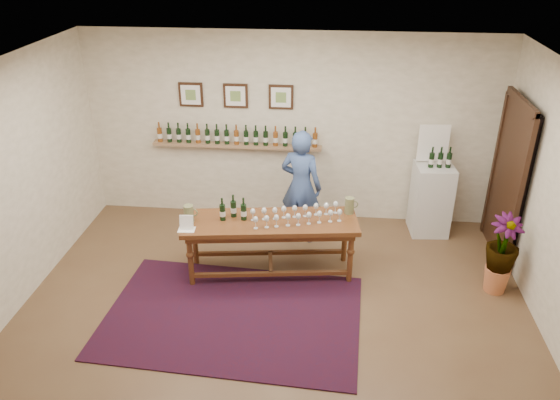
# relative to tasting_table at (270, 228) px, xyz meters

# --- Properties ---
(ground) EXTENTS (6.00, 6.00, 0.00)m
(ground) POSITION_rel_tasting_table_xyz_m (0.13, -0.88, -0.66)
(ground) COLOR brown
(ground) RESTS_ON ground
(room_shell) EXTENTS (6.00, 6.00, 6.00)m
(room_shell) POSITION_rel_tasting_table_xyz_m (2.24, 0.98, 0.46)
(room_shell) COLOR #F3E8CE
(room_shell) RESTS_ON ground
(rug) EXTENTS (3.02, 2.10, 0.02)m
(rug) POSITION_rel_tasting_table_xyz_m (-0.33, -0.94, -0.65)
(rug) COLOR #470C13
(rug) RESTS_ON ground
(tasting_table) EXTENTS (2.25, 0.97, 0.77)m
(tasting_table) POSITION_rel_tasting_table_xyz_m (0.00, 0.00, 0.00)
(tasting_table) COLOR #4C2513
(tasting_table) RESTS_ON ground
(table_glasses) EXTENTS (1.26, 0.61, 0.17)m
(table_glasses) POSITION_rel_tasting_table_xyz_m (0.33, 0.02, 0.20)
(table_glasses) COLOR silver
(table_glasses) RESTS_ON tasting_table
(table_bottles) EXTENTS (0.33, 0.21, 0.33)m
(table_bottles) POSITION_rel_tasting_table_xyz_m (-0.46, 0.01, 0.28)
(table_bottles) COLOR black
(table_bottles) RESTS_ON tasting_table
(pitcher_left) EXTENTS (0.14, 0.14, 0.22)m
(pitcher_left) POSITION_rel_tasting_table_xyz_m (-0.99, -0.13, 0.23)
(pitcher_left) COLOR olive
(pitcher_left) RESTS_ON tasting_table
(pitcher_right) EXTENTS (0.16, 0.16, 0.22)m
(pitcher_right) POSITION_rel_tasting_table_xyz_m (0.98, 0.29, 0.22)
(pitcher_right) COLOR olive
(pitcher_right) RESTS_ON tasting_table
(menu_card) EXTENTS (0.21, 0.16, 0.18)m
(menu_card) POSITION_rel_tasting_table_xyz_m (-0.98, -0.32, 0.21)
(menu_card) COLOR white
(menu_card) RESTS_ON tasting_table
(display_pedestal) EXTENTS (0.56, 0.56, 1.04)m
(display_pedestal) POSITION_rel_tasting_table_xyz_m (2.18, 1.30, -0.14)
(display_pedestal) COLOR silver
(display_pedestal) RESTS_ON ground
(pedestal_bottles) EXTENTS (0.33, 0.11, 0.32)m
(pedestal_bottles) POSITION_rel_tasting_table_xyz_m (2.23, 1.26, 0.55)
(pedestal_bottles) COLOR black
(pedestal_bottles) RESTS_ON display_pedestal
(info_sign) EXTENTS (0.43, 0.05, 0.59)m
(info_sign) POSITION_rel_tasting_table_xyz_m (2.14, 1.42, 0.68)
(info_sign) COLOR white
(info_sign) RESTS_ON display_pedestal
(potted_plant) EXTENTS (0.56, 0.56, 0.89)m
(potted_plant) POSITION_rel_tasting_table_xyz_m (2.81, -0.12, -0.13)
(potted_plant) COLOR #C46D41
(potted_plant) RESTS_ON ground
(person) EXTENTS (0.69, 0.56, 1.64)m
(person) POSITION_rel_tasting_table_xyz_m (0.33, 0.92, 0.16)
(person) COLOR #3B548C
(person) RESTS_ON ground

